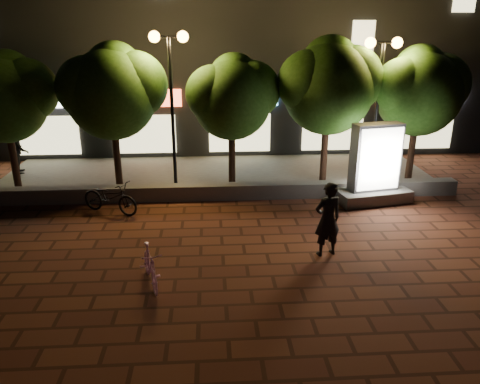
{
  "coord_description": "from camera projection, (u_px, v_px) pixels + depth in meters",
  "views": [
    {
      "loc": [
        -0.25,
        -10.43,
        5.46
      ],
      "look_at": [
        0.53,
        1.5,
        1.13
      ],
      "focal_mm": 34.77,
      "sensor_mm": 36.0,
      "label": 1
    }
  ],
  "objects": [
    {
      "name": "ground",
      "position": [
        223.0,
        255.0,
        11.66
      ],
      "size": [
        80.0,
        80.0,
        0.0
      ],
      "primitive_type": "plane",
      "color": "#562A1B",
      "rests_on": "ground"
    },
    {
      "name": "retaining_wall",
      "position": [
        219.0,
        192.0,
        15.33
      ],
      "size": [
        16.0,
        0.45,
        0.5
      ],
      "primitive_type": "cube",
      "color": "#65635D",
      "rests_on": "ground"
    },
    {
      "name": "sidewalk",
      "position": [
        218.0,
        175.0,
        17.74
      ],
      "size": [
        16.0,
        5.0,
        0.08
      ],
      "primitive_type": "cube",
      "color": "#65635D",
      "rests_on": "ground"
    },
    {
      "name": "building_block",
      "position": [
        213.0,
        34.0,
        22.14
      ],
      "size": [
        28.0,
        8.12,
        11.3
      ],
      "color": "black",
      "rests_on": "ground"
    },
    {
      "name": "tree_far_left",
      "position": [
        5.0,
        94.0,
        15.23
      ],
      "size": [
        3.36,
        2.8,
        4.63
      ],
      "color": "black",
      "rests_on": "sidewalk"
    },
    {
      "name": "tree_left",
      "position": [
        113.0,
        88.0,
        15.4
      ],
      "size": [
        3.6,
        3.0,
        4.89
      ],
      "color": "black",
      "rests_on": "sidewalk"
    },
    {
      "name": "tree_mid",
      "position": [
        233.0,
        94.0,
        15.72
      ],
      "size": [
        3.24,
        2.7,
        4.5
      ],
      "color": "black",
      "rests_on": "sidewalk"
    },
    {
      "name": "tree_right",
      "position": [
        330.0,
        83.0,
        15.8
      ],
      "size": [
        3.72,
        3.1,
        5.07
      ],
      "color": "black",
      "rests_on": "sidewalk"
    },
    {
      "name": "tree_far_right",
      "position": [
        420.0,
        88.0,
        16.07
      ],
      "size": [
        3.48,
        2.9,
        4.76
      ],
      "color": "black",
      "rests_on": "sidewalk"
    },
    {
      "name": "street_lamp_left",
      "position": [
        170.0,
        71.0,
        15.07
      ],
      "size": [
        1.26,
        0.36,
        5.18
      ],
      "color": "black",
      "rests_on": "sidewalk"
    },
    {
      "name": "street_lamp_right",
      "position": [
        381.0,
        74.0,
        15.55
      ],
      "size": [
        1.26,
        0.36,
        4.98
      ],
      "color": "black",
      "rests_on": "sidewalk"
    },
    {
      "name": "ad_kiosk",
      "position": [
        374.0,
        170.0,
        14.89
      ],
      "size": [
        2.55,
        1.62,
        2.56
      ],
      "color": "#65635D",
      "rests_on": "ground"
    },
    {
      "name": "scooter_pink",
      "position": [
        150.0,
        266.0,
        10.19
      ],
      "size": [
        0.84,
        1.56,
        0.91
      ],
      "primitive_type": "imported",
      "rotation": [
        0.0,
        0.0,
        0.29
      ],
      "color": "#EF9FDA",
      "rests_on": "ground"
    },
    {
      "name": "rider",
      "position": [
        328.0,
        219.0,
        11.37
      ],
      "size": [
        0.79,
        0.62,
        1.91
      ],
      "primitive_type": "imported",
      "rotation": [
        0.0,
        0.0,
        3.41
      ],
      "color": "black",
      "rests_on": "ground"
    },
    {
      "name": "scooter_parked",
      "position": [
        110.0,
        197.0,
        14.1
      ],
      "size": [
        2.03,
        1.47,
        1.01
      ],
      "primitive_type": "imported",
      "rotation": [
        0.0,
        0.0,
        1.11
      ],
      "color": "black",
      "rests_on": "ground"
    },
    {
      "name": "pedestrian",
      "position": [
        19.0,
        150.0,
        17.62
      ],
      "size": [
        0.87,
        0.99,
        1.74
      ],
      "primitive_type": "imported",
      "rotation": [
        0.0,
        0.0,
        1.85
      ],
      "color": "black",
      "rests_on": "sidewalk"
    }
  ]
}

